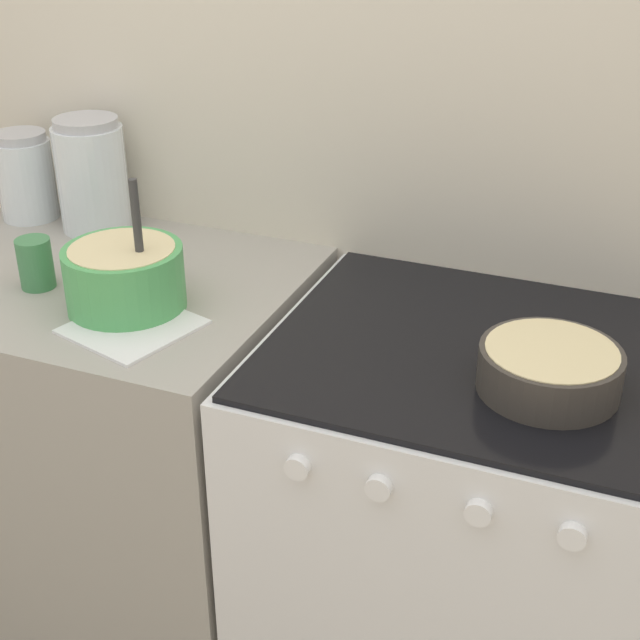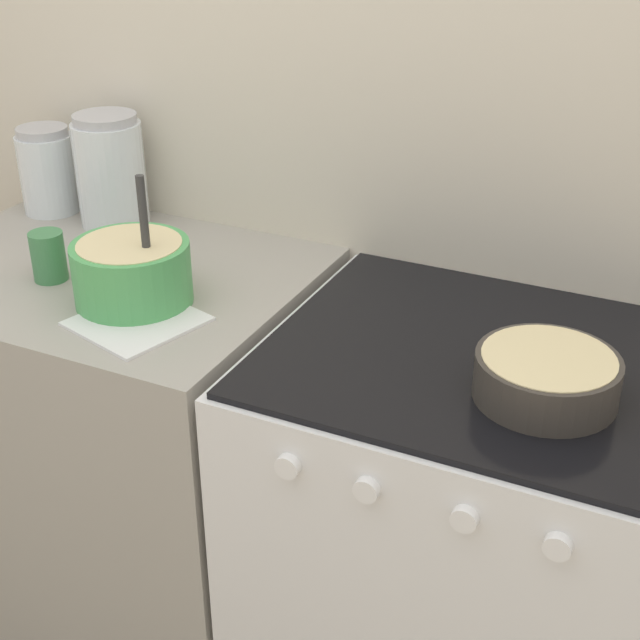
# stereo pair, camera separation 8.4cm
# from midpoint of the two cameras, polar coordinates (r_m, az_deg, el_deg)

# --- Properties ---
(wall_back) EXTENTS (4.69, 0.05, 2.40)m
(wall_back) POSITION_cam_midpoint_polar(r_m,az_deg,el_deg) (1.87, 3.73, 13.85)
(wall_back) COLOR beige
(wall_back) RESTS_ON ground_plane
(countertop_cabinet) EXTENTS (0.84, 0.65, 0.88)m
(countertop_cabinet) POSITION_cam_midpoint_polar(r_m,az_deg,el_deg) (2.11, -11.42, -7.80)
(countertop_cabinet) COLOR #9E998E
(countertop_cabinet) RESTS_ON ground_plane
(stove) EXTENTS (0.76, 0.66, 0.88)m
(stove) POSITION_cam_midpoint_polar(r_m,az_deg,el_deg) (1.82, 10.57, -14.34)
(stove) COLOR silver
(stove) RESTS_ON ground_plane
(mixing_bowl) EXTENTS (0.22, 0.22, 0.26)m
(mixing_bowl) POSITION_cam_midpoint_polar(r_m,az_deg,el_deg) (1.70, -10.56, 3.20)
(mixing_bowl) COLOR #4CA559
(mixing_bowl) RESTS_ON countertop_cabinet
(baking_pan) EXTENTS (0.23, 0.23, 0.08)m
(baking_pan) POSITION_cam_midpoint_polar(r_m,az_deg,el_deg) (1.45, 15.93, -3.49)
(baking_pan) COLOR #38332D
(baking_pan) RESTS_ON stove
(storage_jar_left) EXTENTS (0.13, 0.13, 0.20)m
(storage_jar_left) POSITION_cam_midpoint_polar(r_m,az_deg,el_deg) (2.21, -15.94, 8.84)
(storage_jar_left) COLOR silver
(storage_jar_left) RESTS_ON countertop_cabinet
(storage_jar_middle) EXTENTS (0.16, 0.16, 0.25)m
(storage_jar_middle) POSITION_cam_midpoint_polar(r_m,az_deg,el_deg) (2.09, -12.08, 8.87)
(storage_jar_middle) COLOR silver
(storage_jar_middle) RESTS_ON countertop_cabinet
(tin_can) EXTENTS (0.07, 0.07, 0.10)m
(tin_can) POSITION_cam_midpoint_polar(r_m,az_deg,el_deg) (1.85, -15.75, 3.93)
(tin_can) COLOR #3F7F4C
(tin_can) RESTS_ON countertop_cabinet
(recipe_page) EXTENTS (0.25, 0.25, 0.01)m
(recipe_page) POSITION_cam_midpoint_polar(r_m,az_deg,el_deg) (1.65, -10.18, -0.10)
(recipe_page) COLOR white
(recipe_page) RESTS_ON countertop_cabinet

